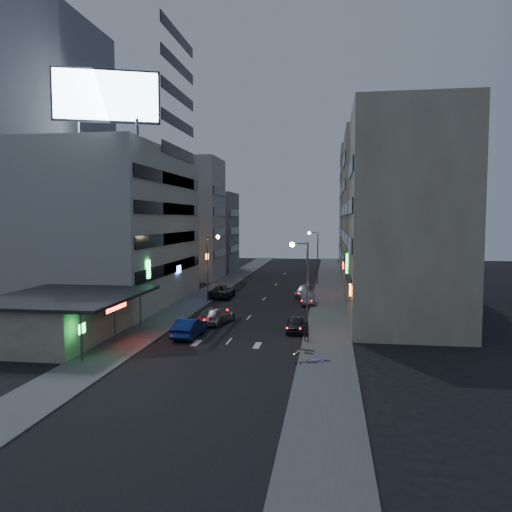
% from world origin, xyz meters
% --- Properties ---
extents(ground, '(180.00, 180.00, 0.00)m').
position_xyz_m(ground, '(0.00, 0.00, 0.00)').
color(ground, black).
rests_on(ground, ground).
extents(sidewalk_left, '(4.00, 120.00, 0.12)m').
position_xyz_m(sidewalk_left, '(-8.00, 30.00, 0.06)').
color(sidewalk_left, '#4C4C4F').
rests_on(sidewalk_left, ground).
extents(sidewalk_right, '(4.00, 120.00, 0.12)m').
position_xyz_m(sidewalk_right, '(8.00, 30.00, 0.06)').
color(sidewalk_right, '#4C4C4F').
rests_on(sidewalk_right, ground).
extents(food_court, '(11.00, 13.00, 3.88)m').
position_xyz_m(food_court, '(-13.90, 2.00, 1.98)').
color(food_court, '#BDB594').
rests_on(food_court, ground).
extents(white_building, '(14.00, 24.00, 18.00)m').
position_xyz_m(white_building, '(-17.00, 20.00, 9.00)').
color(white_building, '#A6A7A2').
rests_on(white_building, ground).
extents(grey_tower, '(10.00, 14.00, 34.00)m').
position_xyz_m(grey_tower, '(-26.00, 23.00, 17.00)').
color(grey_tower, gray).
rests_on(grey_tower, ground).
extents(shophouse_near, '(10.00, 11.00, 20.00)m').
position_xyz_m(shophouse_near, '(15.00, 10.50, 10.00)').
color(shophouse_near, '#BDB594').
rests_on(shophouse_near, ground).
extents(shophouse_mid, '(11.00, 12.00, 16.00)m').
position_xyz_m(shophouse_mid, '(15.50, 22.00, 8.00)').
color(shophouse_mid, gray).
rests_on(shophouse_mid, ground).
extents(shophouse_far, '(10.00, 14.00, 22.00)m').
position_xyz_m(shophouse_far, '(15.00, 35.00, 11.00)').
color(shophouse_far, '#BDB594').
rests_on(shophouse_far, ground).
extents(far_left_a, '(11.00, 10.00, 20.00)m').
position_xyz_m(far_left_a, '(-15.50, 45.00, 10.00)').
color(far_left_a, '#A6A7A2').
rests_on(far_left_a, ground).
extents(far_left_b, '(12.00, 10.00, 15.00)m').
position_xyz_m(far_left_b, '(-16.00, 58.00, 7.50)').
color(far_left_b, gray).
rests_on(far_left_b, ground).
extents(far_right_a, '(11.00, 12.00, 18.00)m').
position_xyz_m(far_right_a, '(15.50, 50.00, 9.00)').
color(far_right_a, gray).
rests_on(far_right_a, ground).
extents(far_right_b, '(12.00, 12.00, 24.00)m').
position_xyz_m(far_right_b, '(16.00, 64.00, 12.00)').
color(far_right_b, '#BDB594').
rests_on(far_right_b, ground).
extents(billboard, '(9.52, 3.75, 6.20)m').
position_xyz_m(billboard, '(-12.99, 9.97, 21.66)').
color(billboard, '#595B60').
rests_on(billboard, white_building).
extents(street_lamp_right_near, '(1.60, 0.44, 8.02)m').
position_xyz_m(street_lamp_right_near, '(5.90, 6.00, 5.36)').
color(street_lamp_right_near, '#595B60').
rests_on(street_lamp_right_near, sidewalk_right).
extents(street_lamp_left, '(1.60, 0.44, 8.02)m').
position_xyz_m(street_lamp_left, '(-5.90, 22.00, 5.36)').
color(street_lamp_left, '#595B60').
rests_on(street_lamp_left, sidewalk_left).
extents(street_lamp_right_far, '(1.60, 0.44, 8.02)m').
position_xyz_m(street_lamp_right_far, '(5.90, 40.00, 5.36)').
color(street_lamp_right_far, '#595B60').
rests_on(street_lamp_right_far, sidewalk_right).
extents(parked_car_right_near, '(1.81, 4.14, 1.39)m').
position_xyz_m(parked_car_right_near, '(5.18, 8.27, 0.69)').
color(parked_car_right_near, '#26272C').
rests_on(parked_car_right_near, ground).
extents(parked_car_right_mid, '(1.92, 4.54, 1.46)m').
position_xyz_m(parked_car_right_mid, '(5.60, 22.77, 0.73)').
color(parked_car_right_mid, gray).
rests_on(parked_car_right_mid, ground).
extents(parked_car_left, '(2.82, 5.89, 1.62)m').
position_xyz_m(parked_car_left, '(-5.43, 26.17, 0.81)').
color(parked_car_left, '#2A2A2F').
rests_on(parked_car_left, ground).
extents(parked_car_right_far, '(2.35, 5.03, 1.42)m').
position_xyz_m(parked_car_right_far, '(4.88, 28.29, 0.71)').
color(parked_car_right_far, gray).
rests_on(parked_car_right_far, ground).
extents(road_car_blue, '(2.01, 5.06, 1.64)m').
position_xyz_m(road_car_blue, '(-3.63, 4.98, 0.82)').
color(road_car_blue, navy).
rests_on(road_car_blue, ground).
extents(road_car_silver, '(3.25, 5.69, 1.55)m').
position_xyz_m(road_car_silver, '(-2.65, 10.74, 0.78)').
color(road_car_silver, '#AEB1B6').
rests_on(road_car_silver, ground).
extents(person, '(0.73, 0.70, 1.68)m').
position_xyz_m(person, '(6.30, 4.58, 0.96)').
color(person, black).
rests_on(person, sidewalk_right).
extents(scooter_black_a, '(1.00, 1.81, 1.05)m').
position_xyz_m(scooter_black_a, '(7.17, -1.20, 0.65)').
color(scooter_black_a, black).
rests_on(scooter_black_a, sidewalk_right).
extents(scooter_silver_a, '(1.04, 1.75, 1.01)m').
position_xyz_m(scooter_silver_a, '(7.92, -1.05, 0.63)').
color(scooter_silver_a, '#B6BBBF').
rests_on(scooter_silver_a, sidewalk_right).
extents(scooter_blue, '(1.26, 1.84, 1.07)m').
position_xyz_m(scooter_blue, '(8.11, -0.61, 0.66)').
color(scooter_blue, navy).
rests_on(scooter_blue, sidewalk_right).
extents(scooter_black_b, '(1.23, 2.00, 1.16)m').
position_xyz_m(scooter_black_b, '(7.15, 1.60, 0.70)').
color(scooter_black_b, black).
rests_on(scooter_black_b, sidewalk_right).
extents(scooter_silver_b, '(1.07, 2.04, 1.19)m').
position_xyz_m(scooter_silver_b, '(7.12, 1.11, 0.71)').
color(scooter_silver_b, '#9A9CA1').
rests_on(scooter_silver_b, sidewalk_right).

